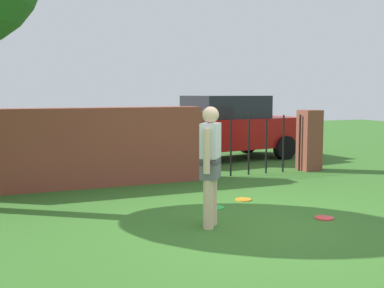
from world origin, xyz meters
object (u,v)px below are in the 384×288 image
(car, at_px, (225,128))
(frisbee_green, at_px, (216,207))
(frisbee_orange, at_px, (243,199))
(person, at_px, (210,161))
(frisbee_red, at_px, (324,218))

(car, distance_m, frisbee_green, 5.73)
(frisbee_orange, xyz_separation_m, frisbee_green, (-0.67, -0.34, 0.00))
(person, xyz_separation_m, frisbee_orange, (1.21, 1.26, -0.89))
(person, xyz_separation_m, car, (3.22, 5.92, -0.04))
(frisbee_red, bearing_deg, frisbee_green, 134.21)
(car, xyz_separation_m, frisbee_red, (-1.53, -6.18, -0.85))
(car, bearing_deg, person, 54.06)
(frisbee_green, xyz_separation_m, frisbee_red, (1.15, -1.19, 0.00))
(frisbee_green, relative_size, frisbee_red, 1.00)
(car, relative_size, frisbee_green, 16.24)
(car, bearing_deg, frisbee_red, 68.68)
(frisbee_orange, height_order, frisbee_red, same)
(frisbee_orange, relative_size, frisbee_red, 1.00)
(frisbee_orange, distance_m, frisbee_red, 1.60)
(frisbee_green, bearing_deg, person, -119.86)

